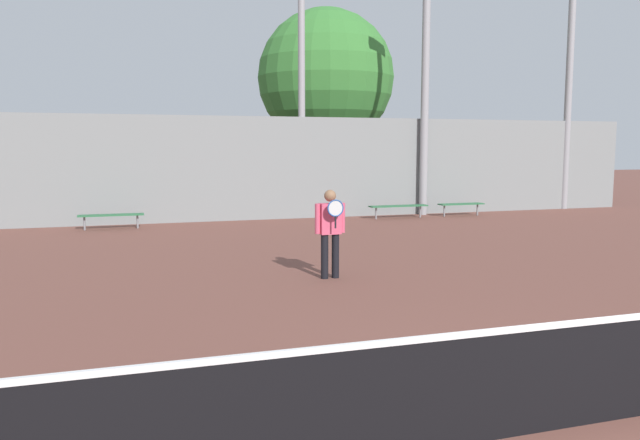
{
  "coord_description": "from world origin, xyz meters",
  "views": [
    {
      "loc": [
        -4.07,
        -4.29,
        2.44
      ],
      "look_at": [
        -0.19,
        7.76,
        0.95
      ],
      "focal_mm": 35.0,
      "sensor_mm": 36.0,
      "label": 1
    }
  ],
  "objects": [
    {
      "name": "ground_plane",
      "position": [
        0.0,
        0.0,
        0.0
      ],
      "size": [
        100.0,
        100.0,
        0.0
      ],
      "primitive_type": "plane",
      "color": "brown"
    },
    {
      "name": "tennis_net",
      "position": [
        0.0,
        0.0,
        0.49
      ],
      "size": [
        10.13,
        0.09,
        0.96
      ],
      "color": "#195128",
      "rests_on": "ground_plane"
    },
    {
      "name": "tennis_player",
      "position": [
        -0.38,
        6.55,
        0.95
      ],
      "size": [
        0.59,
        0.41,
        1.66
      ],
      "rotation": [
        0.0,
        0.0,
        0.03
      ],
      "color": "black",
      "rests_on": "ground_plane"
    },
    {
      "name": "bench_courtside_near",
      "position": [
        5.03,
        15.15,
        0.41
      ],
      "size": [
        2.08,
        0.4,
        0.45
      ],
      "color": "#28663D",
      "rests_on": "ground_plane"
    },
    {
      "name": "bench_courtside_far",
      "position": [
        7.46,
        15.15,
        0.41
      ],
      "size": [
        1.67,
        0.4,
        0.45
      ],
      "color": "#28663D",
      "rests_on": "ground_plane"
    },
    {
      "name": "bench_by_gate",
      "position": [
        -4.35,
        15.15,
        0.41
      ],
      "size": [
        1.88,
        0.4,
        0.45
      ],
      "color": "#28663D",
      "rests_on": "ground_plane"
    },
    {
      "name": "light_pole_near_left",
      "position": [
        6.38,
        15.98,
        5.01
      ],
      "size": [
        0.9,
        0.6,
        8.69
      ],
      "color": "#939399",
      "rests_on": "ground_plane"
    },
    {
      "name": "light_pole_far_right",
      "position": [
        1.92,
        16.33,
        6.19
      ],
      "size": [
        0.9,
        0.6,
        10.42
      ],
      "color": "#939399",
      "rests_on": "ground_plane"
    },
    {
      "name": "light_pole_center_back",
      "position": [
        12.74,
        16.25,
        6.22
      ],
      "size": [
        0.9,
        0.6,
        10.98
      ],
      "color": "#939399",
      "rests_on": "ground_plane"
    },
    {
      "name": "back_fence",
      "position": [
        0.0,
        16.24,
        1.73
      ],
      "size": [
        30.24,
        0.06,
        3.46
      ],
      "color": "gray",
      "rests_on": "ground_plane"
    },
    {
      "name": "tree_green_tall",
      "position": [
        4.47,
        21.4,
        5.36
      ],
      "size": [
        5.8,
        5.8,
        8.27
      ],
      "color": "brown",
      "rests_on": "ground_plane"
    }
  ]
}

